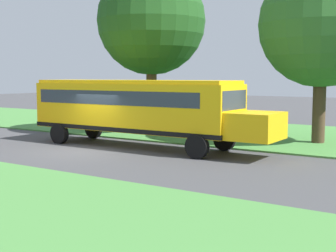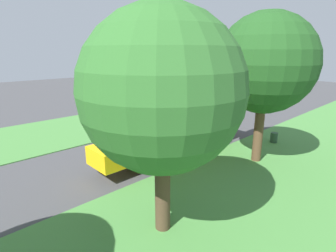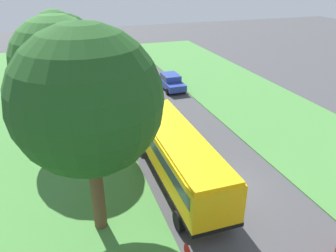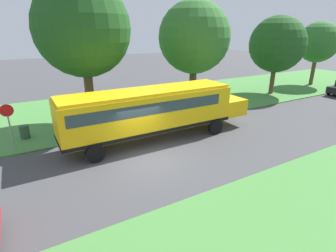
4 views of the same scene
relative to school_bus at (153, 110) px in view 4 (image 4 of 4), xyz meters
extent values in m
plane|color=#424244|center=(2.30, -1.45, -1.92)|extent=(120.00, 120.00, 0.00)
cube|color=#47843D|center=(-7.70, -1.45, -1.88)|extent=(12.00, 80.00, 0.08)
cube|color=yellow|center=(0.00, -0.29, -0.02)|extent=(2.50, 10.50, 2.20)
cube|color=yellow|center=(0.00, 5.91, -0.57)|extent=(2.20, 1.90, 1.10)
cube|color=yellow|center=(0.00, -0.29, 1.16)|extent=(2.35, 10.29, 0.16)
cube|color=black|center=(0.00, -0.29, -1.00)|extent=(2.54, 10.54, 0.20)
cube|color=#2D3842|center=(0.00, -0.59, 0.44)|extent=(2.53, 9.24, 0.64)
cube|color=#2D3842|center=(0.00, 4.91, 0.44)|extent=(2.25, 0.12, 0.80)
cylinder|color=red|center=(-1.43, 2.60, 0.13)|extent=(0.03, 0.44, 0.44)
cylinder|color=black|center=(-1.25, 3.91, -1.42)|extent=(0.30, 1.00, 1.00)
cylinder|color=black|center=(1.25, 3.91, -1.42)|extent=(0.30, 1.00, 1.00)
cylinder|color=black|center=(-1.25, -3.96, -1.42)|extent=(0.30, 1.00, 1.00)
cylinder|color=black|center=(1.25, -3.96, -1.42)|extent=(0.30, 1.00, 1.00)
cylinder|color=black|center=(-1.40, 21.39, -1.60)|extent=(0.22, 0.64, 0.64)
cylinder|color=brown|center=(-4.75, -2.57, 0.17)|extent=(0.61, 0.61, 4.19)
sphere|color=#1E4C1C|center=(-4.75, -2.57, 4.60)|extent=(6.22, 6.22, 6.22)
sphere|color=#1E4C1C|center=(-5.05, -3.20, 4.90)|extent=(4.05, 4.05, 4.05)
cylinder|color=#4C3826|center=(-5.64, 6.86, -0.14)|extent=(0.63, 0.63, 3.56)
sphere|color=#2D6628|center=(-5.64, 6.86, 3.92)|extent=(6.10, 6.10, 6.10)
sphere|color=#2D6628|center=(-5.40, 6.30, 4.20)|extent=(4.54, 4.54, 4.54)
cylinder|color=brown|center=(-4.76, 16.44, -0.42)|extent=(0.47, 0.47, 3.01)
sphere|color=#1E4C1C|center=(-4.76, 16.44, 3.15)|extent=(5.52, 5.52, 5.52)
sphere|color=#1E4C1C|center=(-4.24, 16.86, 2.85)|extent=(3.14, 3.14, 3.14)
cylinder|color=brown|center=(-5.53, 24.59, -0.25)|extent=(0.44, 0.44, 3.34)
sphere|color=#2D6628|center=(-5.53, 24.59, 3.16)|extent=(4.66, 4.66, 4.66)
sphere|color=#2D6628|center=(-5.67, 24.59, 3.29)|extent=(3.05, 3.05, 3.05)
cylinder|color=gray|center=(-2.30, -7.59, -0.87)|extent=(0.08, 0.08, 2.10)
cylinder|color=red|center=(-2.30, -7.59, 0.48)|extent=(0.03, 0.68, 0.68)
cylinder|color=#2D4C33|center=(-3.92, -6.97, -1.47)|extent=(0.56, 0.56, 0.90)
camera|label=1|loc=(17.59, 13.20, 1.42)|focal=50.00mm
camera|label=2|loc=(-12.66, 13.22, 5.28)|focal=28.00mm
camera|label=3|loc=(-5.60, -15.21, 9.35)|focal=35.00mm
camera|label=4|loc=(13.63, -6.76, 4.54)|focal=28.00mm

